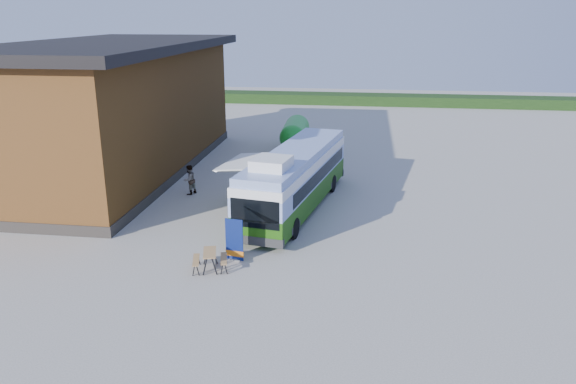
# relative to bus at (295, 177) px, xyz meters

# --- Properties ---
(ground) EXTENTS (100.00, 100.00, 0.00)m
(ground) POSITION_rel_bus_xyz_m (-0.71, -4.75, -1.59)
(ground) COLOR #BCB7AD
(ground) RESTS_ON ground
(barn) EXTENTS (9.60, 21.20, 7.50)m
(barn) POSITION_rel_bus_xyz_m (-11.21, 5.25, 2.00)
(barn) COLOR brown
(barn) RESTS_ON ground
(hedge) EXTENTS (40.00, 3.00, 1.00)m
(hedge) POSITION_rel_bus_xyz_m (7.29, 33.25, -1.09)
(hedge) COLOR #264419
(hedge) RESTS_ON ground
(bus) EXTENTS (4.13, 11.11, 3.34)m
(bus) POSITION_rel_bus_xyz_m (0.00, 0.00, 0.00)
(bus) COLOR #286811
(bus) RESTS_ON ground
(awning) EXTENTS (2.76, 3.85, 0.48)m
(awning) POSITION_rel_bus_xyz_m (-2.10, 0.02, 0.85)
(awning) COLOR white
(awning) RESTS_ON ground
(banner) EXTENTS (0.72, 0.26, 1.66)m
(banner) POSITION_rel_bus_xyz_m (-1.54, -6.14, -0.91)
(banner) COLOR #0B1956
(banner) RESTS_ON ground
(picnic_table) EXTENTS (1.47, 1.37, 0.71)m
(picnic_table) POSITION_rel_bus_xyz_m (-2.25, -7.08, -1.07)
(picnic_table) COLOR #AB7D51
(picnic_table) RESTS_ON ground
(person_a) EXTENTS (0.76, 0.71, 1.74)m
(person_a) POSITION_rel_bus_xyz_m (0.48, 5.78, -0.73)
(person_a) COLOR #999999
(person_a) RESTS_ON ground
(person_b) EXTENTS (0.86, 0.94, 1.55)m
(person_b) POSITION_rel_bus_xyz_m (-5.73, 1.53, -0.82)
(person_b) COLOR #999999
(person_b) RESTS_ON ground
(slurry_tanker) EXTENTS (1.86, 5.78, 2.13)m
(slurry_tanker) POSITION_rel_bus_xyz_m (-1.57, 11.99, -0.37)
(slurry_tanker) COLOR green
(slurry_tanker) RESTS_ON ground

